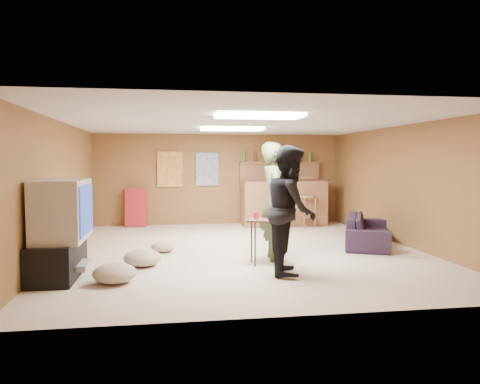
{
  "coord_description": "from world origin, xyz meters",
  "views": [
    {
      "loc": [
        -1.28,
        -7.92,
        1.54
      ],
      "look_at": [
        0.0,
        0.2,
        1.0
      ],
      "focal_mm": 35.0,
      "sensor_mm": 36.0,
      "label": 1
    }
  ],
  "objects": [
    {
      "name": "dvd_box",
      "position": [
        -2.5,
        -1.5,
        0.15
      ],
      "size": [
        0.35,
        0.5,
        0.08
      ],
      "primitive_type": "cube",
      "color": "#B2B2B7",
      "rests_on": "tv_stand"
    },
    {
      "name": "bar_counter",
      "position": [
        1.5,
        2.95,
        0.55
      ],
      "size": [
        2.0,
        0.6,
        1.1
      ],
      "primitive_type": "cube",
      "color": "brown",
      "rests_on": "ground"
    },
    {
      "name": "bar_stool_right",
      "position": [
        1.98,
        2.54,
        0.55
      ],
      "size": [
        0.37,
        0.37,
        1.1
      ],
      "primitive_type": null,
      "rotation": [
        0.0,
        0.0,
        0.07
      ],
      "color": "brown",
      "rests_on": "ground"
    },
    {
      "name": "wall_front",
      "position": [
        0.0,
        -3.5,
        1.1
      ],
      "size": [
        6.0,
        0.02,
        2.2
      ],
      "primitive_type": "cube",
      "color": "brown",
      "rests_on": "ground"
    },
    {
      "name": "tray_table",
      "position": [
        0.19,
        -1.14,
        0.34
      ],
      "size": [
        0.64,
        0.59,
        0.68
      ],
      "primitive_type": "cube",
      "rotation": [
        0.0,
        0.0,
        -0.42
      ],
      "color": "#3F1E14",
      "rests_on": "ground"
    },
    {
      "name": "person_black",
      "position": [
        0.4,
        -1.74,
        0.88
      ],
      "size": [
        0.84,
        0.98,
        1.76
      ],
      "primitive_type": "imported",
      "rotation": [
        0.0,
        0.0,
        1.35
      ],
      "color": "black",
      "rests_on": "ground"
    },
    {
      "name": "cushion_near_tv",
      "position": [
        -1.64,
        -0.99,
        0.12
      ],
      "size": [
        0.56,
        0.56,
        0.25
      ],
      "primitive_type": "ellipsoid",
      "rotation": [
        0.0,
        0.0,
        0.02
      ],
      "color": "gray",
      "rests_on": "ground"
    },
    {
      "name": "ceiling_panel_front",
      "position": [
        0.0,
        -1.5,
        2.17
      ],
      "size": [
        1.2,
        0.6,
        0.04
      ],
      "primitive_type": "cube",
      "color": "white",
      "rests_on": "ceiling"
    },
    {
      "name": "folding_chair_stack",
      "position": [
        -2.0,
        3.3,
        0.45
      ],
      "size": [
        0.5,
        0.26,
        0.91
      ],
      "primitive_type": "cube",
      "rotation": [
        -0.14,
        0.0,
        0.0
      ],
      "color": "#AF2023",
      "rests_on": "ground"
    },
    {
      "name": "wall_left",
      "position": [
        -3.0,
        0.0,
        1.1
      ],
      "size": [
        0.02,
        7.0,
        2.2
      ],
      "primitive_type": "cube",
      "color": "brown",
      "rests_on": "ground"
    },
    {
      "name": "cushion_mid",
      "position": [
        -1.35,
        0.05,
        0.09
      ],
      "size": [
        0.53,
        0.53,
        0.18
      ],
      "primitive_type": "ellipsoid",
      "rotation": [
        0.0,
        0.0,
        -0.4
      ],
      "color": "gray",
      "rests_on": "ground"
    },
    {
      "name": "cup_red_far",
      "position": [
        0.26,
        -1.2,
        0.73
      ],
      "size": [
        0.11,
        0.11,
        0.11
      ],
      "primitive_type": "cylinder",
      "rotation": [
        0.0,
        0.0,
        0.42
      ],
      "color": "red",
      "rests_on": "tray_table"
    },
    {
      "name": "wall_right",
      "position": [
        3.0,
        0.0,
        1.1
      ],
      "size": [
        0.02,
        7.0,
        2.2
      ],
      "primitive_type": "cube",
      "color": "brown",
      "rests_on": "ground"
    },
    {
      "name": "ceiling",
      "position": [
        0.0,
        0.0,
        2.2
      ],
      "size": [
        6.0,
        7.0,
        0.02
      ],
      "primitive_type": "cube",
      "color": "silver",
      "rests_on": "ground"
    },
    {
      "name": "cup_blue",
      "position": [
        0.32,
        -1.04,
        0.73
      ],
      "size": [
        0.08,
        0.08,
        0.1
      ],
      "primitive_type": "cylinder",
      "rotation": [
        0.0,
        0.0,
        -0.01
      ],
      "color": "navy",
      "rests_on": "tray_table"
    },
    {
      "name": "ground",
      "position": [
        0.0,
        0.0,
        0.0
      ],
      "size": [
        7.0,
        7.0,
        0.0
      ],
      "primitive_type": "plane",
      "color": "#C9B19A",
      "rests_on": "ground"
    },
    {
      "name": "sofa",
      "position": [
        2.39,
        0.14,
        0.28
      ],
      "size": [
        1.46,
        2.03,
        0.55
      ],
      "primitive_type": "imported",
      "rotation": [
        0.0,
        0.0,
        1.14
      ],
      "color": "black",
      "rests_on": "ground"
    },
    {
      "name": "poster_right",
      "position": [
        -0.3,
        3.46,
        1.35
      ],
      "size": [
        0.55,
        0.03,
        0.8
      ],
      "primitive_type": "cube",
      "color": "#334C99",
      "rests_on": "wall_back"
    },
    {
      "name": "tv_stand",
      "position": [
        -2.72,
        -1.5,
        0.25
      ],
      "size": [
        0.55,
        1.3,
        0.5
      ],
      "primitive_type": "cube",
      "color": "black",
      "rests_on": "ground"
    },
    {
      "name": "bar_lip",
      "position": [
        1.5,
        2.7,
        1.1
      ],
      "size": [
        2.1,
        0.12,
        0.05
      ],
      "primitive_type": "cube",
      "color": "#3F1E14",
      "rests_on": "bar_counter"
    },
    {
      "name": "bar_backing",
      "position": [
        1.5,
        3.42,
        1.2
      ],
      "size": [
        2.0,
        0.14,
        0.6
      ],
      "primitive_type": "cube",
      "color": "brown",
      "rests_on": "bar_counter"
    },
    {
      "name": "bar_shelf",
      "position": [
        1.5,
        3.4,
        1.5
      ],
      "size": [
        2.0,
        0.18,
        0.05
      ],
      "primitive_type": "cube",
      "color": "brown",
      "rests_on": "bar_backing"
    },
    {
      "name": "bottle_row",
      "position": [
        1.44,
        3.38,
        1.65
      ],
      "size": [
        1.76,
        0.08,
        0.26
      ],
      "primitive_type": null,
      "color": "#3F7233",
      "rests_on": "bar_shelf"
    },
    {
      "name": "ceiling_panel_back",
      "position": [
        0.0,
        1.2,
        2.17
      ],
      "size": [
        1.2,
        0.6,
        0.04
      ],
      "primitive_type": "cube",
      "color": "white",
      "rests_on": "ceiling"
    },
    {
      "name": "person_olive",
      "position": [
        0.38,
        -0.83,
        0.92
      ],
      "size": [
        0.46,
        0.68,
        1.84
      ],
      "primitive_type": "imported",
      "rotation": [
        0.0,
        0.0,
        1.54
      ],
      "color": "#475632",
      "rests_on": "ground"
    },
    {
      "name": "poster_left",
      "position": [
        -1.2,
        3.46,
        1.35
      ],
      "size": [
        0.6,
        0.03,
        0.85
      ],
      "primitive_type": "cube",
      "color": "#BF3F26",
      "rests_on": "wall_back"
    },
    {
      "name": "tv_screen",
      "position": [
        -2.34,
        -1.5,
        0.9
      ],
      "size": [
        0.02,
        0.95,
        0.65
      ],
      "primitive_type": "cube",
      "color": "navy",
      "rests_on": "tv_body"
    },
    {
      "name": "wall_back",
      "position": [
        0.0,
        3.5,
        1.1
      ],
      "size": [
        6.0,
        0.02,
        2.2
      ],
      "primitive_type": "cube",
      "color": "brown",
      "rests_on": "ground"
    },
    {
      "name": "bar_stool_left",
      "position": [
        1.16,
        2.33,
        0.54
      ],
      "size": [
        0.37,
        0.37,
        1.09
      ],
      "primitive_type": null,
      "rotation": [
        0.0,
        0.0,
        -0.08
      ],
      "color": "brown",
      "rests_on": "ground"
    },
    {
      "name": "cushion_far",
      "position": [
        -1.94,
        -1.91,
        0.12
      ],
      "size": [
        0.62,
        0.62,
        0.25
      ],
      "primitive_type": "ellipsoid",
      "rotation": [
        0.0,
        0.0,
        0.12
      ],
      "color": "gray",
      "rests_on": "ground"
    },
    {
      "name": "cup_red_near",
      "position": [
        0.04,
        -1.08,
        0.73
      ],
      "size": [
        0.1,
        0.1,
        0.1
      ],
      "primitive_type": "cylinder",
      "rotation": [
        0.0,
        0.0,
        0.41
      ],
      "color": "red",
      "rests_on": "tray_table"
    },
    {
      "name": "tv_body",
      "position": [
        -2.65,
        -1.5,
        0.9
      ],
      "size": [
        0.6,
        1.1,
        0.8
      ],
      "primitive_type": "cube",
      "color": "#B2B2B7",
      "rests_on": "tv_stand"
    }
  ]
}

